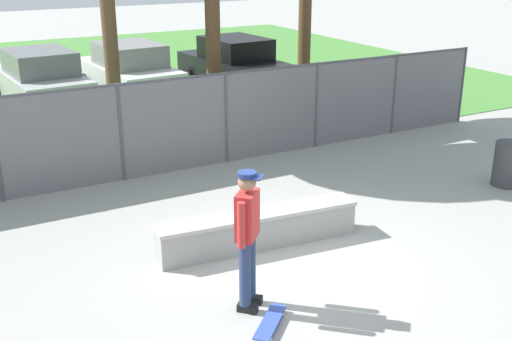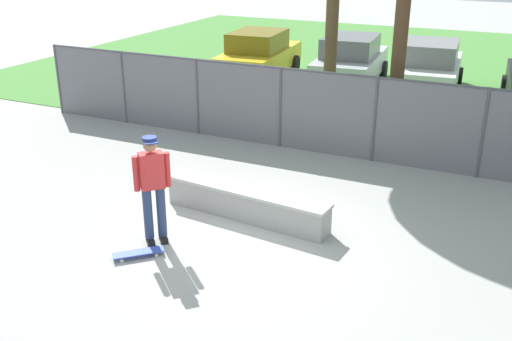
# 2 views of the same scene
# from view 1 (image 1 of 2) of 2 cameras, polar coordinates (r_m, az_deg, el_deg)

# --- Properties ---
(ground_plane) EXTENTS (80.00, 80.00, 0.00)m
(ground_plane) POSITION_cam_1_polar(r_m,az_deg,el_deg) (9.18, 3.56, -8.48)
(ground_plane) COLOR #9E9E99
(grass_strip) EXTENTS (27.74, 20.00, 0.02)m
(grass_strip) POSITION_cam_1_polar(r_m,az_deg,el_deg) (22.48, -17.12, 7.94)
(grass_strip) COLOR #478438
(grass_strip) RESTS_ON ground
(concrete_ledge) EXTENTS (3.22, 0.79, 0.56)m
(concrete_ledge) POSITION_cam_1_polar(r_m,az_deg,el_deg) (9.55, 0.22, -5.36)
(concrete_ledge) COLOR #999993
(concrete_ledge) RESTS_ON ground
(skateboarder) EXTENTS (0.45, 0.46, 1.84)m
(skateboarder) POSITION_cam_1_polar(r_m,az_deg,el_deg) (7.68, -0.79, -5.80)
(skateboarder) COLOR black
(skateboarder) RESTS_ON ground
(skateboard) EXTENTS (0.72, 0.70, 0.09)m
(skateboard) POSITION_cam_1_polar(r_m,az_deg,el_deg) (7.75, 1.31, -13.69)
(skateboard) COLOR #334CB2
(skateboard) RESTS_ON ground
(chainlink_fence) EXTENTS (15.81, 0.07, 1.93)m
(chainlink_fence) POSITION_cam_1_polar(r_m,az_deg,el_deg) (12.57, -7.36, 4.47)
(chainlink_fence) COLOR #4C4C51
(chainlink_fence) RESTS_ON ground
(car_silver) EXTENTS (2.28, 4.33, 1.66)m
(car_silver) POSITION_cam_1_polar(r_m,az_deg,el_deg) (18.42, -19.06, 7.86)
(car_silver) COLOR #B7BABF
(car_silver) RESTS_ON ground
(car_white) EXTENTS (2.28, 4.33, 1.66)m
(car_white) POSITION_cam_1_polar(r_m,az_deg,el_deg) (19.01, -11.52, 8.90)
(car_white) COLOR silver
(car_white) RESTS_ON ground
(car_black) EXTENTS (2.28, 4.33, 1.66)m
(car_black) POSITION_cam_1_polar(r_m,az_deg,el_deg) (19.83, -2.04, 9.73)
(car_black) COLOR black
(car_black) RESTS_ON ground
(trash_bin) EXTENTS (0.56, 0.56, 0.85)m
(trash_bin) POSITION_cam_1_polar(r_m,az_deg,el_deg) (12.82, 22.06, 0.55)
(trash_bin) COLOR #3F3F44
(trash_bin) RESTS_ON ground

